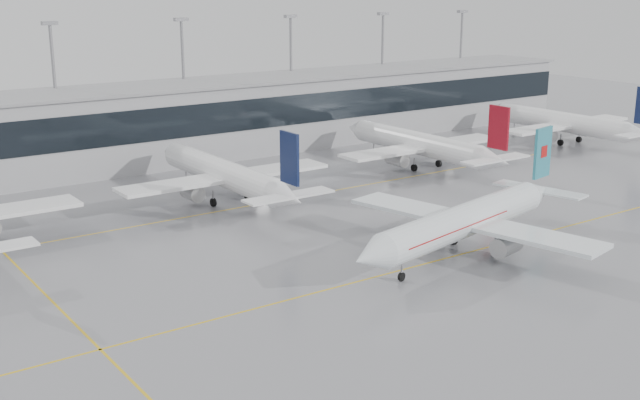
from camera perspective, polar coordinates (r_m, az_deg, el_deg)
ground at (r=81.27m, az=4.91°, el=-5.22°), size 320.00×320.00×0.00m
taxi_line_main at (r=81.27m, az=4.91°, el=-5.22°), size 120.00×0.25×0.01m
taxi_line_north at (r=104.79m, az=-5.69°, el=-0.53°), size 120.00×0.25×0.01m
taxi_line_cross at (r=80.62m, az=-19.10°, el=-6.21°), size 0.25×60.00×0.01m
terminal at (r=131.64m, az=-12.72°, el=5.09°), size 180.00×15.00×12.00m
terminal_glass at (r=124.54m, az=-11.40°, el=5.30°), size 180.00×0.20×5.00m
terminal_roof at (r=130.74m, az=-12.88°, el=7.76°), size 182.00×16.00×0.40m
light_masts at (r=136.13m, az=-13.90°, el=8.47°), size 156.40×1.00×22.60m
air_canada_jet at (r=87.60m, az=10.59°, el=-1.35°), size 36.85×29.98×11.69m
parked_jet_c at (r=106.99m, az=-6.73°, el=1.82°), size 29.64×36.96×11.72m
parked_jet_d at (r=127.03m, az=7.27°, el=3.93°), size 29.64×36.96×11.72m
parked_jet_e at (r=152.56m, az=17.08°, el=5.27°), size 29.64×36.96×11.72m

